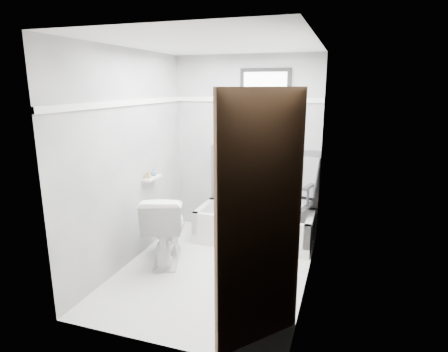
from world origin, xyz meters
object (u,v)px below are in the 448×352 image
at_px(toilet, 165,228).
at_px(door, 287,243).
at_px(soap_bottle_a, 148,174).
at_px(bathtub, 254,226).
at_px(office_chair, 288,198).
at_px(soap_bottle_b, 154,172).

height_order(toilet, door, door).
bearing_deg(soap_bottle_a, toilet, -34.81).
bearing_deg(toilet, bathtub, -153.49).
distance_m(door, soap_bottle_a, 2.48).
bearing_deg(bathtub, soap_bottle_a, -151.21).
height_order(toilet, soap_bottle_a, soap_bottle_a).
xyz_separation_m(office_chair, soap_bottle_b, (-1.59, -0.55, 0.34)).
xyz_separation_m(office_chair, toilet, (-1.27, -0.92, -0.22)).
relative_size(soap_bottle_a, soap_bottle_b, 1.24).
height_order(door, soap_bottle_b, door).
distance_m(bathtub, soap_bottle_a, 1.53).
xyz_separation_m(door, soap_bottle_a, (-1.92, 1.57, -0.03)).
bearing_deg(soap_bottle_a, door, -39.22).
xyz_separation_m(bathtub, toilet, (-0.85, -0.87, 0.19)).
bearing_deg(toilet, door, 120.95).
bearing_deg(bathtub, toilet, -134.48).
distance_m(toilet, door, 2.17).
relative_size(bathtub, toilet, 1.83).
height_order(toilet, soap_bottle_b, soap_bottle_b).
xyz_separation_m(soap_bottle_a, soap_bottle_b, (0.00, 0.14, -0.01)).
bearing_deg(office_chair, soap_bottle_b, -146.20).
height_order(office_chair, toilet, office_chair).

